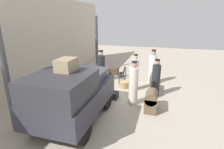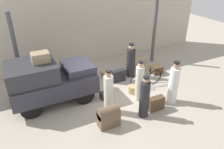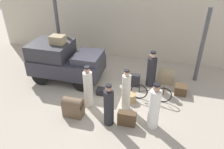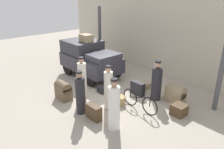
# 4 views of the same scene
# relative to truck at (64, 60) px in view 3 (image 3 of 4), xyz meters

# --- Properties ---
(ground_plane) EXTENTS (30.00, 30.00, 0.00)m
(ground_plane) POSITION_rel_truck_xyz_m (2.32, -0.81, -1.02)
(ground_plane) COLOR #A89E8E
(station_building_facade) EXTENTS (16.00, 0.15, 4.50)m
(station_building_facade) POSITION_rel_truck_xyz_m (2.32, 3.26, 1.23)
(station_building_facade) COLOR beige
(station_building_facade) RESTS_ON ground
(canopy_pillar_left) EXTENTS (0.18, 0.18, 3.53)m
(canopy_pillar_left) POSITION_rel_truck_xyz_m (-0.96, 1.52, 0.75)
(canopy_pillar_left) COLOR #4C4C51
(canopy_pillar_left) RESTS_ON ground
(canopy_pillar_right) EXTENTS (0.18, 0.18, 3.53)m
(canopy_pillar_right) POSITION_rel_truck_xyz_m (6.18, 1.52, 0.75)
(canopy_pillar_right) COLOR #4C4C51
(canopy_pillar_right) RESTS_ON ground
(truck) EXTENTS (3.36, 1.83, 1.85)m
(truck) POSITION_rel_truck_xyz_m (0.00, 0.00, 0.00)
(truck) COLOR black
(truck) RESTS_ON ground
(bicycle) EXTENTS (1.73, 0.04, 0.77)m
(bicycle) POSITION_rel_truck_xyz_m (4.25, -0.72, -0.65)
(bicycle) COLOR black
(bicycle) RESTS_ON ground
(wicker_basket) EXTENTS (0.47, 0.47, 0.34)m
(wicker_basket) POSITION_rel_truck_xyz_m (3.41, -0.98, -0.85)
(wicker_basket) COLOR tan
(wicker_basket) RESTS_ON ground
(conductor_in_dark_uniform) EXTENTS (0.40, 0.40, 1.83)m
(conductor_in_dark_uniform) POSITION_rel_truck_xyz_m (4.48, -2.27, -0.18)
(conductor_in_dark_uniform) COLOR white
(conductor_in_dark_uniform) RESTS_ON ground
(porter_with_bicycle) EXTENTS (0.37, 0.37, 1.69)m
(porter_with_bicycle) POSITION_rel_truck_xyz_m (2.92, -2.53, -0.24)
(porter_with_bicycle) COLOR #232328
(porter_with_bicycle) RESTS_ON ground
(porter_carrying_trunk) EXTENTS (0.34, 0.34, 1.78)m
(porter_carrying_trunk) POSITION_rel_truck_xyz_m (3.34, -1.52, -0.20)
(porter_carrying_trunk) COLOR silver
(porter_carrying_trunk) RESTS_ON ground
(porter_standing_middle) EXTENTS (0.36, 0.36, 1.80)m
(porter_standing_middle) POSITION_rel_truck_xyz_m (1.84, -1.71, -0.19)
(porter_standing_middle) COLOR silver
(porter_standing_middle) RESTS_ON ground
(porter_lifting_near_truck) EXTENTS (0.43, 0.43, 1.73)m
(porter_lifting_near_truck) POSITION_rel_truck_xyz_m (4.10, 0.48, -0.23)
(porter_lifting_near_truck) COLOR #232328
(porter_lifting_near_truck) RESTS_ON ground
(suitcase_tan_flat) EXTENTS (0.66, 0.28, 0.55)m
(suitcase_tan_flat) POSITION_rel_truck_xyz_m (3.57, -2.43, -0.74)
(suitcase_tan_flat) COLOR #4C3823
(suitcase_tan_flat) RESTS_ON ground
(suitcase_small_leather) EXTENTS (0.50, 0.51, 0.42)m
(suitcase_small_leather) POSITION_rel_truck_xyz_m (5.47, 0.11, -0.81)
(suitcase_small_leather) COLOR #4C3823
(suitcase_small_leather) RESTS_ON ground
(trunk_umber_medium) EXTENTS (0.76, 0.45, 0.80)m
(trunk_umber_medium) POSITION_rel_truck_xyz_m (1.48, -2.46, -0.61)
(trunk_umber_medium) COLOR brown
(trunk_umber_medium) RESTS_ON ground
(trunk_large_brown) EXTENTS (0.58, 0.50, 0.29)m
(trunk_large_brown) POSITION_rel_truck_xyz_m (3.02, 0.90, -0.87)
(trunk_large_brown) COLOR #9E8966
(trunk_large_brown) RESTS_ON ground
(trunk_wicker_pale) EXTENTS (0.67, 0.26, 0.60)m
(trunk_wicker_pale) POSITION_rel_truck_xyz_m (3.29, 0.23, -0.72)
(trunk_wicker_pale) COLOR #232328
(trunk_wicker_pale) RESTS_ON ground
(suitcase_black_upright) EXTENTS (0.42, 0.34, 0.28)m
(suitcase_black_upright) POSITION_rel_truck_xyz_m (2.10, -0.83, -0.88)
(suitcase_black_upright) COLOR #232328
(suitcase_black_upright) RESTS_ON ground
(trunk_barrel_dark) EXTENTS (0.75, 0.53, 0.74)m
(trunk_barrel_dark) POSITION_rel_truck_xyz_m (4.77, 0.95, -0.65)
(trunk_barrel_dark) COLOR #9E8966
(trunk_barrel_dark) RESTS_ON ground
(trunk_on_truck_roof) EXTENTS (0.66, 0.49, 0.38)m
(trunk_on_truck_roof) POSITION_rel_truck_xyz_m (-0.20, -0.00, 1.02)
(trunk_on_truck_roof) COLOR #9E8966
(trunk_on_truck_roof) RESTS_ON truck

